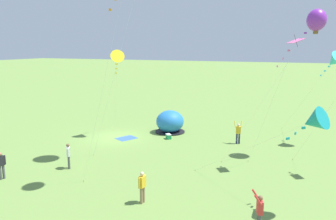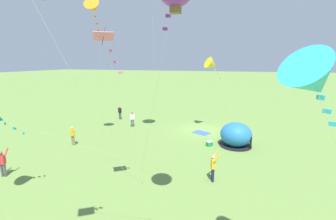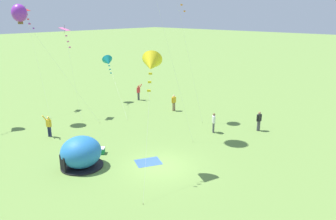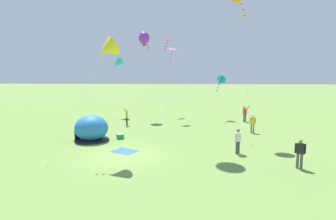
# 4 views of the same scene
# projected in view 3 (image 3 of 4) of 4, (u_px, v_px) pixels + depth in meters

# --- Properties ---
(ground_plane) EXTENTS (300.00, 300.00, 0.00)m
(ground_plane) POSITION_uv_depth(u_px,v_px,m) (159.00, 166.00, 21.99)
(ground_plane) COLOR olive
(popup_tent) EXTENTS (2.81, 2.81, 2.10)m
(popup_tent) POSITION_uv_depth(u_px,v_px,m) (81.00, 153.00, 21.65)
(popup_tent) COLOR #2672BF
(popup_tent) RESTS_ON ground
(picnic_blanket) EXTENTS (2.11, 1.93, 0.01)m
(picnic_blanket) POSITION_uv_depth(u_px,v_px,m) (148.00, 162.00, 22.56)
(picnic_blanket) COLOR #3359A5
(picnic_blanket) RESTS_ON ground
(cooler_box) EXTENTS (0.64, 0.63, 0.44)m
(cooler_box) POSITION_uv_depth(u_px,v_px,m) (102.00, 151.00, 23.90)
(cooler_box) COLOR #1E8C4C
(cooler_box) RESTS_ON ground
(person_flying_kite) EXTENTS (0.59, 0.70, 1.89)m
(person_flying_kite) POSITION_uv_depth(u_px,v_px,m) (49.00, 125.00, 26.89)
(person_flying_kite) COLOR #1E2347
(person_flying_kite) RESTS_ON ground
(person_watching_sky) EXTENTS (0.71, 0.59, 1.89)m
(person_watching_sky) POSITION_uv_depth(u_px,v_px,m) (139.00, 92.00, 38.27)
(person_watching_sky) COLOR #4C4C51
(person_watching_sky) RESTS_ON ground
(person_near_tent) EXTENTS (0.58, 0.30, 1.72)m
(person_near_tent) POSITION_uv_depth(u_px,v_px,m) (174.00, 102.00, 34.06)
(person_near_tent) COLOR #8C7251
(person_near_tent) RESTS_ON ground
(person_center_field) EXTENTS (0.47, 0.43, 1.72)m
(person_center_field) POSITION_uv_depth(u_px,v_px,m) (214.00, 122.00, 27.88)
(person_center_field) COLOR #4C4C51
(person_center_field) RESTS_ON ground
(person_with_toddler) EXTENTS (0.57, 0.33, 1.72)m
(person_with_toddler) POSITION_uv_depth(u_px,v_px,m) (259.00, 120.00, 28.31)
(person_with_toddler) COLOR #4C4C51
(person_with_toddler) RESTS_ON ground
(kite_red) EXTENTS (1.64, 5.64, 10.57)m
(kite_red) POSITION_uv_depth(u_px,v_px,m) (26.00, 14.00, 32.85)
(kite_red) COLOR silver
(kite_red) RESTS_ON ground
(kite_teal) EXTENTS (3.95, 7.63, 5.35)m
(kite_teal) POSITION_uv_depth(u_px,v_px,m) (108.00, 62.00, 36.57)
(kite_teal) COLOR silver
(kite_teal) RESTS_ON ground
(kite_pink) EXTENTS (1.18, 3.19, 8.79)m
(kite_pink) POSITION_uv_depth(u_px,v_px,m) (65.00, 33.00, 30.64)
(kite_pink) COLOR silver
(kite_pink) RESTS_ON ground
(kite_yellow) EXTENTS (4.07, 3.34, 7.77)m
(kite_yellow) POSITION_uv_depth(u_px,v_px,m) (151.00, 64.00, 19.33)
(kite_yellow) COLOR silver
(kite_yellow) RESTS_ON ground
(kite_purple) EXTENTS (4.54, 6.13, 10.62)m
(kite_purple) POSITION_uv_depth(u_px,v_px,m) (19.00, 13.00, 28.51)
(kite_purple) COLOR silver
(kite_purple) RESTS_ON ground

